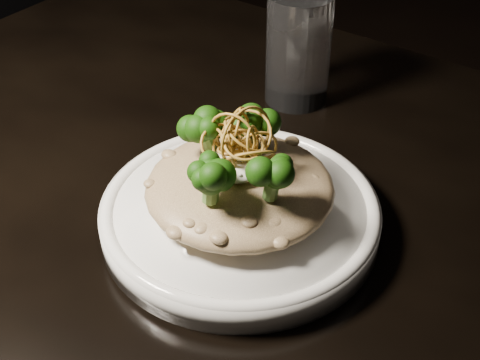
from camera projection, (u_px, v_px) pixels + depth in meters
The scene contains 7 objects.
table at pixel (251, 272), 0.69m from camera, with size 1.10×0.80×0.75m.
plate at pixel (240, 216), 0.61m from camera, with size 0.26×0.26×0.03m, color white.
risotto at pixel (240, 187), 0.60m from camera, with size 0.17×0.17×0.04m, color brown.
broccoli at pixel (243, 155), 0.57m from camera, with size 0.12×0.12×0.04m, color black, non-canonical shape.
cheese at pixel (236, 164), 0.58m from camera, with size 0.05×0.05×0.01m, color silver.
shallots at pixel (241, 139), 0.57m from camera, with size 0.05×0.05×0.03m, color brown, non-canonical shape.
drinking_glass at pixel (298, 49), 0.77m from camera, with size 0.07×0.07×0.13m, color white.
Camera 1 is at (0.28, -0.40, 1.17)m, focal length 50.00 mm.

